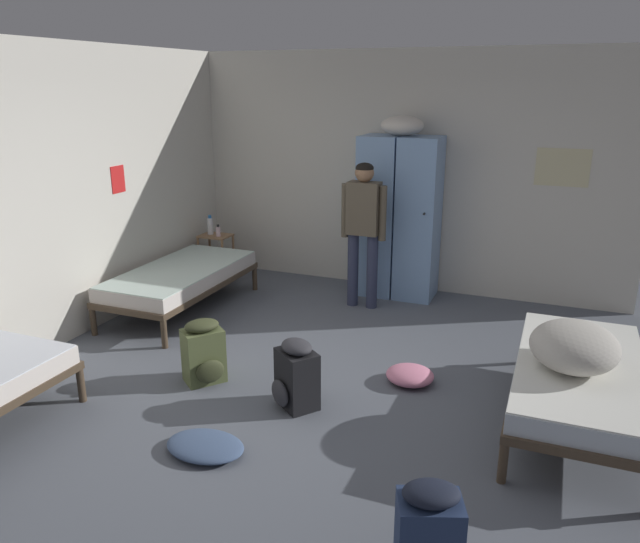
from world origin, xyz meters
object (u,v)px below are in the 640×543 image
Objects in this scene: bed_left_rear at (181,277)px; lotion_bottle at (218,231)px; bed_right at (579,377)px; water_bottle at (210,226)px; person_traveler at (363,222)px; clothes_pile_pink at (410,375)px; clothes_pile_denim at (205,446)px; shelf_unit at (216,252)px; backpack_black at (296,376)px; backpack_olive at (204,353)px; backpack_navy at (429,536)px; bedding_heap at (574,346)px; locker_bank at (399,214)px.

lotion_bottle is at bearing 99.15° from bed_left_rear.
water_bottle is (-4.36, 2.10, 0.30)m from bed_right.
person_traveler is (-2.23, 1.79, 0.59)m from bed_right.
clothes_pile_denim is at bearing -125.00° from clothes_pile_pink.
shelf_unit reaches higher than backpack_black.
backpack_olive is (1.32, -2.48, -0.38)m from lotion_bottle.
bed_left_rear is 1.26m from water_bottle.
shelf_unit reaches higher than bed_right.
shelf_unit is 3.94m from clothes_pile_denim.
person_traveler is 4.04m from backpack_navy.
person_traveler is 2.08m from clothes_pile_pink.
person_traveler reaches higher than bedding_heap.
person_traveler is 2.44m from backpack_black.
backpack_navy is at bearing -109.35° from bedding_heap.
lotion_bottle reaches higher than backpack_navy.
locker_bank reaches higher than bedding_heap.
lotion_bottle reaches higher than clothes_pile_pink.
bedding_heap is 1.30× the size of backpack_black.
person_traveler is at bearing -8.07° from shelf_unit.
lotion_bottle is 0.27× the size of backpack_navy.
clothes_pile_pink is (-0.59, 2.05, -0.19)m from backpack_navy.
backpack_olive is 0.98× the size of clothes_pile_denim.
bed_left_rear is 2.87m from clothes_pile_pink.
clothes_pile_denim is (-0.32, -0.80, -0.22)m from backpack_black.
water_bottle is at bearing 154.29° from bed_right.
clothes_pile_pink is at bearing 106.07° from backpack_navy.
person_traveler is 2.92× the size of backpack_navy.
locker_bank is 5.15× the size of clothes_pile_pink.
water_bottle is 4.04m from clothes_pile_denim.
bed_left_rear is at bearing 167.10° from bed_right.
bedding_heap is 4.66m from lotion_bottle.
clothes_pile_denim is at bearing -60.89° from lotion_bottle.
bed_right is 4.69m from lotion_bottle.
water_bottle is at bearing 131.79° from backpack_black.
backpack_navy is 2.63m from backpack_olive.
clothes_pile_pink is at bearing -15.18° from bed_left_rear.
backpack_black is at bearing -48.98° from shelf_unit.
bed_right is 2.71m from clothes_pile_denim.
water_bottle is (-0.33, 1.18, 0.30)m from bed_left_rear.
lotion_bottle reaches higher than shelf_unit.
bedding_heap is at bearing 12.65° from backpack_black.
bed_right is 4.73× the size of clothes_pile_pink.
bedding_heap is 1.37m from clothes_pile_pink.
locker_bank is 2.45m from clothes_pile_pink.
lotion_bottle is (-4.21, 2.04, 0.25)m from bed_right.
shelf_unit reaches higher than backpack_olive.
clothes_pile_denim is (-2.27, -1.24, -0.60)m from bedding_heap.
locker_bank is 3.81m from clothes_pile_denim.
shelf_unit is 4.76m from bed_right.
person_traveler is (1.80, 0.87, 0.59)m from bed_left_rear.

